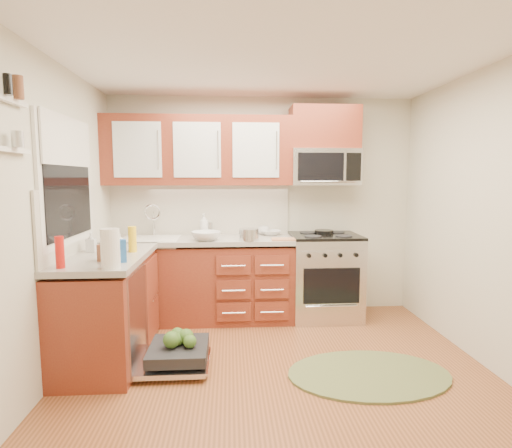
{
  "coord_description": "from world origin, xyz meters",
  "views": [
    {
      "loc": [
        -0.38,
        -2.93,
        1.58
      ],
      "look_at": [
        -0.14,
        0.85,
        1.14
      ],
      "focal_mm": 28.0,
      "sensor_mm": 36.0,
      "label": 1
    }
  ],
  "objects": [
    {
      "name": "floor",
      "position": [
        0.0,
        0.0,
        0.0
      ],
      "size": [
        3.5,
        3.5,
        0.0
      ],
      "primitive_type": "plane",
      "color": "brown",
      "rests_on": "ground"
    },
    {
      "name": "ceiling",
      "position": [
        0.0,
        0.0,
        2.5
      ],
      "size": [
        3.5,
        3.5,
        0.0
      ],
      "primitive_type": "plane",
      "rotation": [
        3.14,
        0.0,
        0.0
      ],
      "color": "white",
      "rests_on": "ground"
    },
    {
      "name": "wall_back",
      "position": [
        0.0,
        1.75,
        1.25
      ],
      "size": [
        3.5,
        0.04,
        2.5
      ],
      "primitive_type": "cube",
      "color": "beige",
      "rests_on": "ground"
    },
    {
      "name": "wall_front",
      "position": [
        0.0,
        -1.75,
        1.25
      ],
      "size": [
        3.5,
        0.04,
        2.5
      ],
      "primitive_type": "cube",
      "color": "beige",
      "rests_on": "ground"
    },
    {
      "name": "wall_left",
      "position": [
        -1.75,
        0.0,
        1.25
      ],
      "size": [
        0.04,
        3.5,
        2.5
      ],
      "primitive_type": "cube",
      "color": "beige",
      "rests_on": "ground"
    },
    {
      "name": "wall_right",
      "position": [
        1.75,
        0.0,
        1.25
      ],
      "size": [
        0.04,
        3.5,
        2.5
      ],
      "primitive_type": "cube",
      "color": "beige",
      "rests_on": "ground"
    },
    {
      "name": "base_cabinet_back",
      "position": [
        -0.73,
        1.45,
        0.42
      ],
      "size": [
        2.05,
        0.6,
        0.85
      ],
      "primitive_type": "cube",
      "color": "maroon",
      "rests_on": "ground"
    },
    {
      "name": "base_cabinet_left",
      "position": [
        -1.45,
        0.52,
        0.42
      ],
      "size": [
        0.6,
        1.25,
        0.85
      ],
      "primitive_type": "cube",
      "color": "maroon",
      "rests_on": "ground"
    },
    {
      "name": "countertop_back",
      "position": [
        -0.72,
        1.44,
        0.9
      ],
      "size": [
        2.07,
        0.64,
        0.05
      ],
      "primitive_type": "cube",
      "color": "#A39E95",
      "rests_on": "base_cabinet_back"
    },
    {
      "name": "countertop_left",
      "position": [
        -1.44,
        0.53,
        0.9
      ],
      "size": [
        0.64,
        1.27,
        0.05
      ],
      "primitive_type": "cube",
      "color": "#A39E95",
      "rests_on": "base_cabinet_left"
    },
    {
      "name": "backsplash_back",
      "position": [
        -0.73,
        1.74,
        1.21
      ],
      "size": [
        2.05,
        0.02,
        0.57
      ],
      "primitive_type": "cube",
      "color": "beige",
      "rests_on": "ground"
    },
    {
      "name": "backsplash_left",
      "position": [
        -1.74,
        0.52,
        1.21
      ],
      "size": [
        0.02,
        1.25,
        0.57
      ],
      "primitive_type": "cube",
      "color": "beige",
      "rests_on": "ground"
    },
    {
      "name": "upper_cabinets",
      "position": [
        -0.73,
        1.57,
        1.88
      ],
      "size": [
        2.05,
        0.35,
        0.75
      ],
      "primitive_type": null,
      "color": "maroon",
      "rests_on": "ground"
    },
    {
      "name": "cabinet_over_mw",
      "position": [
        0.68,
        1.57,
        2.13
      ],
      "size": [
        0.76,
        0.35,
        0.47
      ],
      "primitive_type": "cube",
      "color": "maroon",
      "rests_on": "ground"
    },
    {
      "name": "range",
      "position": [
        0.68,
        1.43,
        0.47
      ],
      "size": [
        0.76,
        0.64,
        0.95
      ],
      "primitive_type": null,
      "color": "silver",
      "rests_on": "ground"
    },
    {
      "name": "microwave",
      "position": [
        0.68,
        1.55,
        1.7
      ],
      "size": [
        0.76,
        0.38,
        0.4
      ],
      "primitive_type": null,
      "color": "silver",
      "rests_on": "ground"
    },
    {
      "name": "sink",
      "position": [
        -1.25,
        1.42,
        0.8
      ],
      "size": [
        0.62,
        0.5,
        0.26
      ],
      "primitive_type": null,
      "color": "white",
      "rests_on": "ground"
    },
    {
      "name": "dishwasher",
      "position": [
        -0.86,
        0.3,
        0.1
      ],
      "size": [
        0.7,
        0.6,
        0.2
      ],
      "primitive_type": null,
      "color": "silver",
      "rests_on": "ground"
    },
    {
      "name": "window",
      "position": [
        -1.74,
        0.5,
        1.55
      ],
      "size": [
        0.03,
        1.05,
        1.05
      ],
      "primitive_type": null,
      "color": "white",
      "rests_on": "ground"
    },
    {
      "name": "window_blind",
      "position": [
        -1.71,
        0.5,
        1.88
      ],
      "size": [
        0.02,
        0.96,
        0.4
      ],
      "primitive_type": "cube",
      "color": "white",
      "rests_on": "ground"
    },
    {
      "name": "shelf_upper",
      "position": [
        -1.72,
        -0.35,
        2.05
      ],
      "size": [
        0.04,
        0.4,
        0.03
      ],
      "primitive_type": "cube",
      "color": "white",
      "rests_on": "ground"
    },
    {
      "name": "shelf_lower",
      "position": [
        -1.72,
        -0.35,
        1.75
      ],
      "size": [
        0.04,
        0.4,
        0.03
      ],
      "primitive_type": "cube",
      "color": "white",
      "rests_on": "ground"
    },
    {
      "name": "rug",
      "position": [
        0.72,
        0.05,
        0.01
      ],
      "size": [
        1.45,
        1.08,
        0.02
      ],
      "primitive_type": null,
      "rotation": [
        0.0,
        0.0,
        -0.19
      ],
      "color": "#576439",
      "rests_on": "ground"
    },
    {
      "name": "skillet",
      "position": [
        0.68,
        1.51,
        0.97
      ],
      "size": [
        0.25,
        0.25,
        0.04
      ],
      "primitive_type": "cylinder",
      "rotation": [
        0.0,
        0.0,
        0.19
      ],
      "color": "black",
      "rests_on": "range"
    },
    {
      "name": "stock_pot",
      "position": [
        -0.19,
        1.22,
        0.99
      ],
      "size": [
        0.24,
        0.24,
        0.13
      ],
      "primitive_type": "cylinder",
      "rotation": [
        0.0,
        0.0,
        0.14
      ],
      "color": "silver",
      "rests_on": "countertop_back"
    },
    {
      "name": "cutting_board",
      "position": [
        0.18,
        1.22,
        0.93
      ],
      "size": [
        0.26,
        0.18,
        0.02
      ],
      "primitive_type": "cube",
      "rotation": [
        0.0,
        0.0,
        -0.07
      ],
      "color": "#A8734D",
      "rests_on": "countertop_back"
    },
    {
      "name": "canister",
      "position": [
        -0.63,
        1.65,
        1.0
      ],
      "size": [
        0.11,
        0.11,
        0.15
      ],
      "primitive_type": "cylinder",
      "rotation": [
        0.0,
        0.0,
        -0.31
      ],
      "color": "silver",
      "rests_on": "countertop_back"
    },
    {
      "name": "paper_towel_roll",
      "position": [
        -1.25,
        -0.02,
        1.07
      ],
      "size": [
        0.14,
        0.14,
        0.29
      ],
      "primitive_type": "cylinder",
      "rotation": [
        0.0,
        0.0,
        -0.02
      ],
      "color": "white",
      "rests_on": "countertop_left"
    },
    {
      "name": "mustard_bottle",
      "position": [
        -1.25,
        0.64,
        1.04
      ],
      "size": [
        0.1,
        0.1,
        0.23
      ],
      "primitive_type": "cylinder",
      "rotation": [
        0.0,
        0.0,
        -0.42
      ],
      "color": "yellow",
      "rests_on": "countertop_left"
    },
    {
      "name": "red_bottle",
      "position": [
        -1.62,
        0.01,
        1.04
      ],
      "size": [
        0.08,
        0.08,
        0.23
      ],
      "primitive_type": "cylinder",
      "rotation": [
        0.0,
        0.0,
        -0.24
      ],
      "color": "red",
      "rests_on": "countertop_left"
    },
    {
      "name": "wooden_box",
      "position": [
        -1.36,
        0.26,
        0.99
      ],
      "size": [
        0.14,
        0.11,
        0.13
      ],
      "primitive_type": "cube",
      "rotation": [
        0.0,
        0.0,
        -0.08
      ],
      "color": "brown",
      "rests_on": "countertop_left"
    },
    {
      "name": "blue_carton",
      "position": [
        -1.25,
        0.19,
        1.01
      ],
      "size": [
        0.13,
        0.1,
        0.18
      ],
      "primitive_type": "cube",
      "rotation": [
        0.0,
        0.0,
        0.35
      ],
      "color": "#2359A3",
      "rests_on": "countertop_left"
    },
    {
      "name": "bowl_a",
      "position": [
        0.08,
        1.6,
        0.95
      ],
      "size": [
        0.26,
        0.26,
        0.06
      ],
      "primitive_type": "imported",
      "rotation": [
        0.0,
        0.0,
        0.13
      ],
      "color": "#999999",
      "rests_on": "countertop_back"
    },
    {
      "name": "bowl_b",
      "position": [
        -0.64,
        1.25,
        0.97
      ],
      "size": [
        0.31,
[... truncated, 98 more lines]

